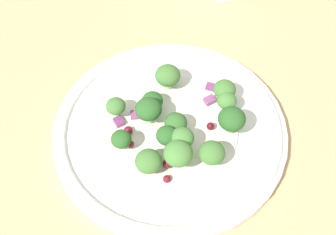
{
  "coord_description": "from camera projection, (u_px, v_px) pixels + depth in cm",
  "views": [
    {
      "loc": [
        -24.95,
        11.11,
        43.2
      ],
      "look_at": [
        0.46,
        -2.61,
        2.7
      ],
      "focal_mm": 49.54,
      "sensor_mm": 36.0,
      "label": 1
    }
  ],
  "objects": [
    {
      "name": "onion_bit_0",
      "position": [
        119.0,
        122.0,
        0.51
      ],
      "size": [
        1.18,
        1.0,
        0.57
      ],
      "primitive_type": "cube",
      "rotation": [
        0.0,
        0.0,
        0.04
      ],
      "color": "#843D75",
      "rests_on": "plate"
    },
    {
      "name": "cranberry_4",
      "position": [
        167.0,
        179.0,
        0.47
      ],
      "size": [
        0.8,
        0.8,
        0.8
      ],
      "primitive_type": "sphere",
      "color": "maroon",
      "rests_on": "plate"
    },
    {
      "name": "broccoli_floret_10",
      "position": [
        167.0,
        136.0,
        0.48
      ],
      "size": [
        2.27,
        2.27,
        2.3
      ],
      "color": "#9EC684",
      "rests_on": "plate"
    },
    {
      "name": "onion_bit_1",
      "position": [
        211.0,
        87.0,
        0.54
      ],
      "size": [
        1.5,
        1.49,
        0.53
      ],
      "primitive_type": "cube",
      "rotation": [
        0.0,
        0.0,
        0.76
      ],
      "color": "#843D75",
      "rests_on": "plate"
    },
    {
      "name": "plate",
      "position": [
        168.0,
        127.0,
        0.51
      ],
      "size": [
        25.67,
        25.67,
        1.7
      ],
      "color": "white",
      "rests_on": "ground_plane"
    },
    {
      "name": "broccoli_floret_1",
      "position": [
        178.0,
        154.0,
        0.46
      ],
      "size": [
        2.97,
        2.97,
        3.0
      ],
      "color": "#9EC684",
      "rests_on": "plate"
    },
    {
      "name": "broccoli_floret_7",
      "position": [
        212.0,
        153.0,
        0.47
      ],
      "size": [
        2.69,
        2.69,
        2.73
      ],
      "color": "#ADD18E",
      "rests_on": "plate"
    },
    {
      "name": "broccoli_floret_9",
      "position": [
        116.0,
        106.0,
        0.5
      ],
      "size": [
        2.16,
        2.16,
        2.19
      ],
      "color": "#ADD18E",
      "rests_on": "plate"
    },
    {
      "name": "broccoli_floret_12",
      "position": [
        121.0,
        140.0,
        0.48
      ],
      "size": [
        2.14,
        2.14,
        2.17
      ],
      "color": "#9EC684",
      "rests_on": "plate"
    },
    {
      "name": "cranberry_1",
      "position": [
        132.0,
        147.0,
        0.49
      ],
      "size": [
        0.75,
        0.75,
        0.75
      ],
      "primitive_type": "sphere",
      "color": "maroon",
      "rests_on": "plate"
    },
    {
      "name": "broccoli_floret_8",
      "position": [
        232.0,
        119.0,
        0.48
      ],
      "size": [
        2.93,
        2.93,
        2.97
      ],
      "color": "#8EB77A",
      "rests_on": "plate"
    },
    {
      "name": "broccoli_floret_11",
      "position": [
        225.0,
        90.0,
        0.52
      ],
      "size": [
        2.51,
        2.51,
        2.54
      ],
      "color": "#8EB77A",
      "rests_on": "plate"
    },
    {
      "name": "onion_bit_2",
      "position": [
        209.0,
        100.0,
        0.52
      ],
      "size": [
        0.96,
        1.25,
        0.53
      ],
      "primitive_type": "cube",
      "rotation": [
        0.0,
        0.0,
        1.62
      ],
      "color": "#934C84",
      "rests_on": "plate"
    },
    {
      "name": "ground_plane",
      "position": [
        150.0,
        149.0,
        0.52
      ],
      "size": [
        180.0,
        180.0,
        2.0
      ],
      "primitive_type": "cube",
      "color": "tan"
    },
    {
      "name": "cranberry_2",
      "position": [
        128.0,
        130.0,
        0.5
      ],
      "size": [
        0.95,
        0.95,
        0.95
      ],
      "primitive_type": "sphere",
      "color": "maroon",
      "rests_on": "plate"
    },
    {
      "name": "broccoli_floret_6",
      "position": [
        182.0,
        138.0,
        0.47
      ],
      "size": [
        2.45,
        2.45,
        2.48
      ],
      "color": "#ADD18E",
      "rests_on": "plate"
    },
    {
      "name": "cranberry_3",
      "position": [
        165.0,
        165.0,
        0.47
      ],
      "size": [
        0.99,
        0.99,
        0.99
      ],
      "primitive_type": "sphere",
      "color": "maroon",
      "rests_on": "plate"
    },
    {
      "name": "cranberry_0",
      "position": [
        210.0,
        126.0,
        0.5
      ],
      "size": [
        0.84,
        0.84,
        0.84
      ],
      "primitive_type": "sphere",
      "color": "maroon",
      "rests_on": "plate"
    },
    {
      "name": "broccoli_floret_3",
      "position": [
        227.0,
        101.0,
        0.51
      ],
      "size": [
        2.16,
        2.16,
        2.19
      ],
      "color": "#9EC684",
      "rests_on": "plate"
    },
    {
      "name": "broccoli_floret_2",
      "position": [
        176.0,
        123.0,
        0.49
      ],
      "size": [
        2.45,
        2.45,
        2.48
      ],
      "color": "#8EB77A",
      "rests_on": "plate"
    },
    {
      "name": "dressing_pool",
      "position": [
        168.0,
        125.0,
        0.51
      ],
      "size": [
        14.89,
        14.89,
        0.2
      ],
      "primitive_type": "cylinder",
      "color": "white",
      "rests_on": "plate"
    },
    {
      "name": "broccoli_floret_5",
      "position": [
        168.0,
        76.0,
        0.52
      ],
      "size": [
        2.88,
        2.88,
        2.91
      ],
      "color": "#ADD18E",
      "rests_on": "plate"
    },
    {
      "name": "broccoli_floret_4",
      "position": [
        152.0,
        101.0,
        0.51
      ],
      "size": [
        2.36,
        2.36,
        2.39
      ],
      "color": "#9EC684",
      "rests_on": "plate"
    },
    {
      "name": "broccoli_floret_13",
      "position": [
        148.0,
        109.0,
        0.49
      ],
      "size": [
        2.86,
        2.86,
        2.9
      ],
      "color": "#9EC684",
      "rests_on": "plate"
    },
    {
      "name": "broccoli_floret_0",
      "position": [
        149.0,
        162.0,
        0.46
      ],
      "size": [
        2.73,
        2.73,
        2.76
      ],
      "color": "#8EB77A",
      "rests_on": "plate"
    },
    {
      "name": "onion_bit_3",
      "position": [
        136.0,
        114.0,
        0.51
      ],
      "size": [
        1.44,
        1.47,
        0.37
      ],
      "primitive_type": "cube",
      "rotation": [
        0.0,
        0.0,
        2.75
      ],
      "color": "#934C84",
      "rests_on": "plate"
    }
  ]
}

